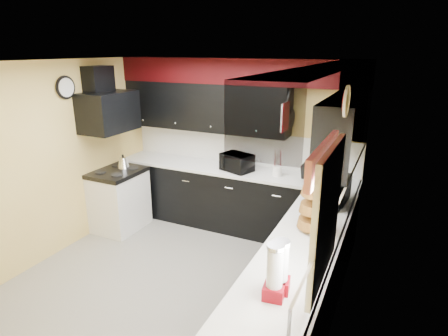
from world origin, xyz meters
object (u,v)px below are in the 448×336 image
at_px(toaster_oven, 237,162).
at_px(microwave, 330,190).
at_px(utensil_crock, 277,171).
at_px(knife_block, 306,171).
at_px(kettle, 123,163).

distance_m(toaster_oven, microwave, 1.55).
relative_size(toaster_oven, microwave, 0.80).
bearing_deg(utensil_crock, knife_block, 7.47).
distance_m(toaster_oven, utensil_crock, 0.60).
bearing_deg(toaster_oven, microwave, -3.52).
height_order(knife_block, kettle, knife_block).
xyz_separation_m(utensil_crock, kettle, (-2.22, -0.57, -0.01)).
xyz_separation_m(toaster_oven, kettle, (-1.61, -0.53, -0.07)).
xyz_separation_m(microwave, kettle, (-3.04, 0.08, -0.09)).
xyz_separation_m(toaster_oven, microwave, (1.43, -0.61, 0.02)).
bearing_deg(knife_block, utensil_crock, -162.43).
bearing_deg(toaster_oven, knife_block, 24.48).
bearing_deg(kettle, microwave, -1.44).
bearing_deg(microwave, utensil_crock, 56.21).
distance_m(knife_block, kettle, 2.67).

